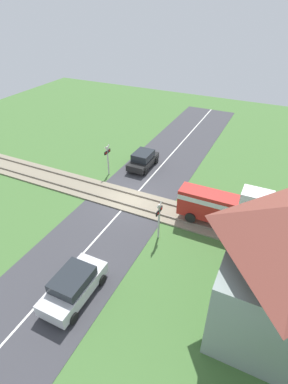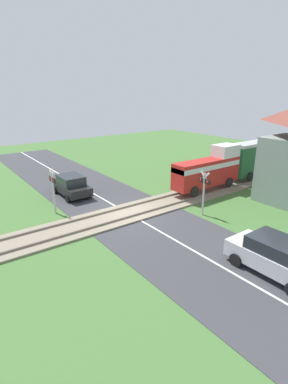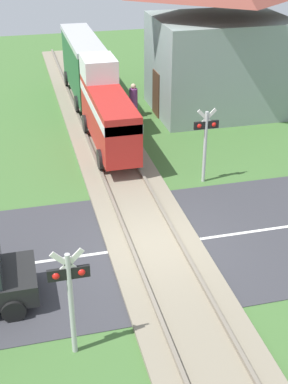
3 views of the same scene
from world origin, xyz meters
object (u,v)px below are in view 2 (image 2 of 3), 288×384
Objects in this scene: crossing_signal_west_approach at (53,186)px; pedestrian_by_station at (258,180)px; car_far_side at (276,256)px; car_near_crossing at (71,185)px; train at (238,162)px; crossing_signal_east_approach at (204,187)px.

crossing_signal_west_approach is 1.76× the size of pedestrian_by_station.
pedestrian_by_station reaches higher than car_far_side.
car_near_crossing is 3.47m from crossing_signal_west_approach.
pedestrian_by_station is (1.90, 0.22, -1.14)m from train.
car_far_side is (9.00, -9.21, -1.04)m from train.
pedestrian_by_station reaches higher than car_near_crossing.
crossing_signal_east_approach is 7.37m from pedestrian_by_station.
crossing_signal_east_approach is at bearing 31.85° from car_near_crossing.
car_far_side is at bearing 23.20° from crossing_signal_west_approach.
train is 12.91m from car_far_side.
crossing_signal_east_approach is at bearing -82.59° from pedestrian_by_station.
crossing_signal_west_approach is 9.23m from crossing_signal_east_approach.
crossing_signal_west_approach is (2.48, -2.19, 1.02)m from car_near_crossing.
car_far_side is at bearing -19.62° from crossing_signal_east_approach.
car_near_crossing is 9.67m from crossing_signal_east_approach.
train reaches higher than crossing_signal_west_approach.
train is 14.56m from crossing_signal_west_approach.
car_near_crossing is (-5.33, -12.09, -1.07)m from train.
pedestrian_by_station is at bearing 6.54° from train.
crossing_signal_west_approach is at bearing -108.12° from pedestrian_by_station.
crossing_signal_west_approach and crossing_signal_east_approach have the same top height.
crossing_signal_west_approach is at bearing -101.26° from train.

